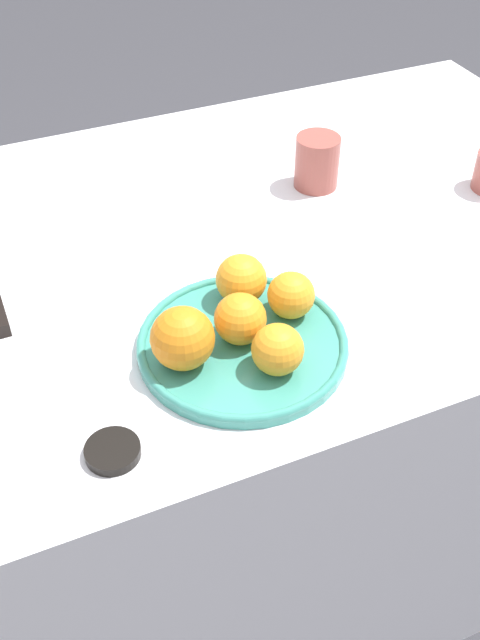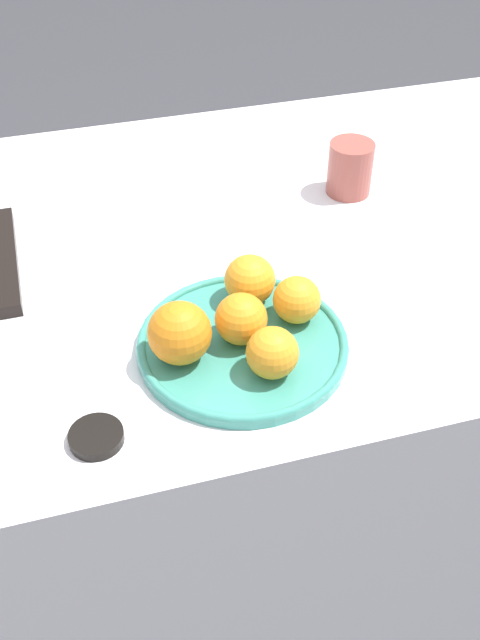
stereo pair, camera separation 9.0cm
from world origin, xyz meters
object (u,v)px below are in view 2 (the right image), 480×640
at_px(orange_3, 250,280).
at_px(soy_dish, 96,437).
at_px(orange_0, 241,319).
at_px(orange_1, 272,353).
at_px(fruit_platter, 240,345).
at_px(orange_2, 180,333).
at_px(cup_1, 350,168).
at_px(orange_4, 297,300).

height_order(orange_3, soy_dish, orange_3).
height_order(orange_0, soy_dish, orange_0).
distance_m(orange_1, soy_dish, 0.22).
height_order(fruit_platter, orange_1, orange_1).
bearing_deg(orange_0, fruit_platter, -116.21).
height_order(orange_2, orange_3, orange_2).
xyz_separation_m(orange_3, cup_1, (0.23, 0.23, -0.00)).
height_order(orange_4, soy_dish, orange_4).
xyz_separation_m(fruit_platter, soy_dish, (-0.19, -0.10, -0.00)).
xyz_separation_m(orange_3, orange_4, (0.05, -0.05, -0.00)).
bearing_deg(orange_4, orange_3, 132.20).
relative_size(orange_1, orange_2, 0.81).
height_order(orange_0, orange_4, orange_0).
relative_size(fruit_platter, orange_3, 3.95).
height_order(orange_1, orange_2, orange_2).
bearing_deg(fruit_platter, orange_1, -69.19).
bearing_deg(orange_0, soy_dish, -152.21).
bearing_deg(orange_4, orange_2, -169.44).
distance_m(orange_1, orange_3, 0.14).
bearing_deg(cup_1, fruit_platter, -130.92).
height_order(fruit_platter, orange_4, orange_4).
height_order(orange_1, cup_1, cup_1).
bearing_deg(soy_dish, orange_2, 38.23).
height_order(orange_3, orange_4, orange_3).
distance_m(orange_0, orange_3, 0.08).
xyz_separation_m(orange_2, cup_1, (0.34, 0.31, -0.01)).
height_order(orange_2, soy_dish, orange_2).
relative_size(fruit_platter, orange_2, 3.42).
height_order(orange_2, cup_1, orange_2).
height_order(fruit_platter, cup_1, cup_1).
distance_m(fruit_platter, orange_0, 0.04).
xyz_separation_m(fruit_platter, orange_2, (-0.07, -0.00, 0.04)).
distance_m(orange_0, soy_dish, 0.22).
bearing_deg(orange_0, orange_3, 65.64).
xyz_separation_m(orange_0, orange_1, (0.02, -0.07, -0.00)).
relative_size(orange_2, orange_3, 1.15).
distance_m(fruit_platter, orange_3, 0.09).
bearing_deg(fruit_platter, orange_2, -176.80).
relative_size(orange_0, orange_2, 0.84).
bearing_deg(orange_4, fruit_platter, -162.93).
bearing_deg(soy_dish, cup_1, 41.42).
bearing_deg(cup_1, orange_4, -123.32).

